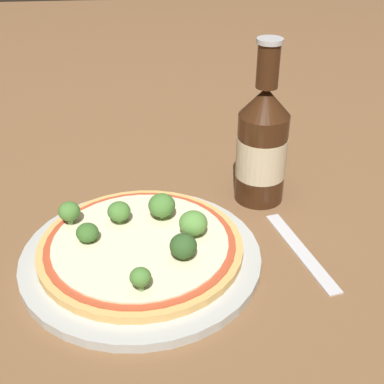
# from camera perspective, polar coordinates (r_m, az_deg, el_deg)

# --- Properties ---
(ground_plane) EXTENTS (3.00, 3.00, 0.00)m
(ground_plane) POSITION_cam_1_polar(r_m,az_deg,el_deg) (0.66, -5.42, -7.36)
(ground_plane) COLOR brown
(plate) EXTENTS (0.29, 0.29, 0.01)m
(plate) POSITION_cam_1_polar(r_m,az_deg,el_deg) (0.66, -5.76, -6.89)
(plate) COLOR #B2B7B2
(plate) RESTS_ON ground_plane
(pizza) EXTENTS (0.25, 0.25, 0.01)m
(pizza) POSITION_cam_1_polar(r_m,az_deg,el_deg) (0.66, -5.67, -5.73)
(pizza) COLOR tan
(pizza) RESTS_ON plate
(broccoli_floret_0) EXTENTS (0.03, 0.03, 0.03)m
(broccoli_floret_0) POSITION_cam_1_polar(r_m,az_deg,el_deg) (0.69, -12.97, -2.05)
(broccoli_floret_0) COLOR #6B8E51
(broccoli_floret_0) RESTS_ON pizza
(broccoli_floret_1) EXTENTS (0.03, 0.03, 0.03)m
(broccoli_floret_1) POSITION_cam_1_polar(r_m,az_deg,el_deg) (0.68, -3.24, -1.45)
(broccoli_floret_1) COLOR #6B8E51
(broccoli_floret_1) RESTS_ON pizza
(broccoli_floret_2) EXTENTS (0.02, 0.02, 0.03)m
(broccoli_floret_2) POSITION_cam_1_polar(r_m,az_deg,el_deg) (0.57, -5.37, -9.06)
(broccoli_floret_2) COLOR #6B8E51
(broccoli_floret_2) RESTS_ON pizza
(broccoli_floret_3) EXTENTS (0.03, 0.03, 0.02)m
(broccoli_floret_3) POSITION_cam_1_polar(r_m,az_deg,el_deg) (0.65, -11.10, -4.28)
(broccoli_floret_3) COLOR #6B8E51
(broccoli_floret_3) RESTS_ON pizza
(broccoli_floret_4) EXTENTS (0.03, 0.03, 0.03)m
(broccoli_floret_4) POSITION_cam_1_polar(r_m,az_deg,el_deg) (0.65, 0.14, -3.34)
(broccoli_floret_4) COLOR #6B8E51
(broccoli_floret_4) RESTS_ON pizza
(broccoli_floret_5) EXTENTS (0.03, 0.03, 0.03)m
(broccoli_floret_5) POSITION_cam_1_polar(r_m,az_deg,el_deg) (0.68, -7.79, -2.09)
(broccoli_floret_5) COLOR #6B8E51
(broccoli_floret_5) RESTS_ON pizza
(broccoli_floret_6) EXTENTS (0.03, 0.03, 0.03)m
(broccoli_floret_6) POSITION_cam_1_polar(r_m,az_deg,el_deg) (0.61, -0.94, -5.79)
(broccoli_floret_6) COLOR #6B8E51
(broccoli_floret_6) RESTS_ON pizza
(beer_bottle) EXTENTS (0.07, 0.07, 0.23)m
(beer_bottle) POSITION_cam_1_polar(r_m,az_deg,el_deg) (0.74, 7.49, 5.04)
(beer_bottle) COLOR #381E0F
(beer_bottle) RESTS_ON ground_plane
(fork) EXTENTS (0.05, 0.17, 0.00)m
(fork) POSITION_cam_1_polar(r_m,az_deg,el_deg) (0.69, 11.52, -6.06)
(fork) COLOR silver
(fork) RESTS_ON ground_plane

